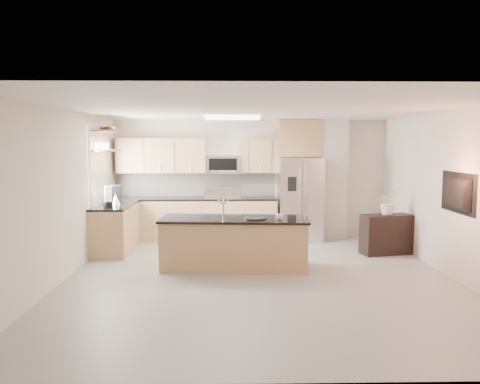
{
  "coord_description": "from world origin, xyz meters",
  "views": [
    {
      "loc": [
        -0.45,
        -7.14,
        2.1
      ],
      "look_at": [
        -0.27,
        1.3,
        1.21
      ],
      "focal_mm": 35.0,
      "sensor_mm": 36.0,
      "label": 1
    }
  ],
  "objects_px": {
    "cup": "(279,217)",
    "flower_vase": "(388,196)",
    "microwave": "(223,165)",
    "island": "(234,243)",
    "blender": "(108,198)",
    "refrigerator": "(300,199)",
    "coffee_maker": "(116,195)",
    "credenza": "(386,234)",
    "television": "(453,193)",
    "platter": "(255,218)",
    "bowl": "(107,128)",
    "kettle": "(116,200)",
    "range": "(223,218)"
  },
  "relations": [
    {
      "from": "kettle",
      "to": "television",
      "type": "relative_size",
      "value": 0.22
    },
    {
      "from": "platter",
      "to": "island",
      "type": "bearing_deg",
      "value": 164.17
    },
    {
      "from": "island",
      "to": "flower_vase",
      "type": "distance_m",
      "value": 3.17
    },
    {
      "from": "platter",
      "to": "refrigerator",
      "type": "bearing_deg",
      "value": 65.36
    },
    {
      "from": "island",
      "to": "kettle",
      "type": "xyz_separation_m",
      "value": [
        -2.24,
        1.16,
        0.6
      ]
    },
    {
      "from": "microwave",
      "to": "island",
      "type": "bearing_deg",
      "value": -84.9
    },
    {
      "from": "platter",
      "to": "bowl",
      "type": "height_order",
      "value": "bowl"
    },
    {
      "from": "refrigerator",
      "to": "cup",
      "type": "relative_size",
      "value": 14.68
    },
    {
      "from": "island",
      "to": "cup",
      "type": "xyz_separation_m",
      "value": [
        0.74,
        -0.19,
        0.47
      ]
    },
    {
      "from": "refrigerator",
      "to": "blender",
      "type": "distance_m",
      "value": 4.04
    },
    {
      "from": "cup",
      "to": "flower_vase",
      "type": "relative_size",
      "value": 0.18
    },
    {
      "from": "refrigerator",
      "to": "platter",
      "type": "height_order",
      "value": "refrigerator"
    },
    {
      "from": "kettle",
      "to": "television",
      "type": "xyz_separation_m",
      "value": [
        5.54,
        -1.94,
        0.33
      ]
    },
    {
      "from": "credenza",
      "to": "bowl",
      "type": "height_order",
      "value": "bowl"
    },
    {
      "from": "cup",
      "to": "blender",
      "type": "xyz_separation_m",
      "value": [
        -3.03,
        0.97,
        0.19
      ]
    },
    {
      "from": "refrigerator",
      "to": "flower_vase",
      "type": "xyz_separation_m",
      "value": [
        1.49,
        -1.28,
        0.2
      ]
    },
    {
      "from": "platter",
      "to": "blender",
      "type": "bearing_deg",
      "value": 161.66
    },
    {
      "from": "refrigerator",
      "to": "bowl",
      "type": "bearing_deg",
      "value": -169.01
    },
    {
      "from": "bowl",
      "to": "flower_vase",
      "type": "height_order",
      "value": "bowl"
    },
    {
      "from": "island",
      "to": "refrigerator",
      "type": "bearing_deg",
      "value": 61.7
    },
    {
      "from": "cup",
      "to": "island",
      "type": "bearing_deg",
      "value": 165.38
    },
    {
      "from": "platter",
      "to": "kettle",
      "type": "height_order",
      "value": "kettle"
    },
    {
      "from": "credenza",
      "to": "television",
      "type": "xyz_separation_m",
      "value": [
        0.4,
        -1.72,
        0.97
      ]
    },
    {
      "from": "microwave",
      "to": "platter",
      "type": "relative_size",
      "value": 1.99
    },
    {
      "from": "microwave",
      "to": "refrigerator",
      "type": "height_order",
      "value": "microwave"
    },
    {
      "from": "microwave",
      "to": "cup",
      "type": "height_order",
      "value": "microwave"
    },
    {
      "from": "blender",
      "to": "flower_vase",
      "type": "distance_m",
      "value": 5.23
    },
    {
      "from": "cup",
      "to": "platter",
      "type": "relative_size",
      "value": 0.32
    },
    {
      "from": "microwave",
      "to": "refrigerator",
      "type": "bearing_deg",
      "value": -5.86
    },
    {
      "from": "cup",
      "to": "flower_vase",
      "type": "distance_m",
      "value": 2.5
    },
    {
      "from": "refrigerator",
      "to": "kettle",
      "type": "distance_m",
      "value": 3.86
    },
    {
      "from": "credenza",
      "to": "kettle",
      "type": "height_order",
      "value": "kettle"
    },
    {
      "from": "refrigerator",
      "to": "coffee_maker",
      "type": "bearing_deg",
      "value": -167.32
    },
    {
      "from": "refrigerator",
      "to": "credenza",
      "type": "height_order",
      "value": "refrigerator"
    },
    {
      "from": "blender",
      "to": "coffee_maker",
      "type": "xyz_separation_m",
      "value": [
        -0.02,
        0.67,
        -0.01
      ]
    },
    {
      "from": "refrigerator",
      "to": "credenza",
      "type": "xyz_separation_m",
      "value": [
        1.45,
        -1.36,
        -0.51
      ]
    },
    {
      "from": "cup",
      "to": "flower_vase",
      "type": "xyz_separation_m",
      "value": [
        2.19,
        1.2,
        0.2
      ]
    },
    {
      "from": "range",
      "to": "kettle",
      "type": "height_order",
      "value": "kettle"
    },
    {
      "from": "bowl",
      "to": "flower_vase",
      "type": "bearing_deg",
      "value": -5.54
    },
    {
      "from": "microwave",
      "to": "island",
      "type": "relative_size",
      "value": 0.3
    },
    {
      "from": "kettle",
      "to": "microwave",
      "type": "bearing_deg",
      "value": 32.72
    },
    {
      "from": "refrigerator",
      "to": "blender",
      "type": "height_order",
      "value": "refrigerator"
    },
    {
      "from": "blender",
      "to": "kettle",
      "type": "bearing_deg",
      "value": 82.57
    },
    {
      "from": "range",
      "to": "flower_vase",
      "type": "height_order",
      "value": "flower_vase"
    },
    {
      "from": "cup",
      "to": "bowl",
      "type": "relative_size",
      "value": 0.3
    },
    {
      "from": "range",
      "to": "refrigerator",
      "type": "height_order",
      "value": "refrigerator"
    },
    {
      "from": "blender",
      "to": "cup",
      "type": "bearing_deg",
      "value": -17.73
    },
    {
      "from": "microwave",
      "to": "kettle",
      "type": "distance_m",
      "value": 2.48
    },
    {
      "from": "refrigerator",
      "to": "cup",
      "type": "distance_m",
      "value": 2.58
    },
    {
      "from": "microwave",
      "to": "flower_vase",
      "type": "xyz_separation_m",
      "value": [
        3.15,
        -1.45,
        -0.53
      ]
    }
  ]
}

